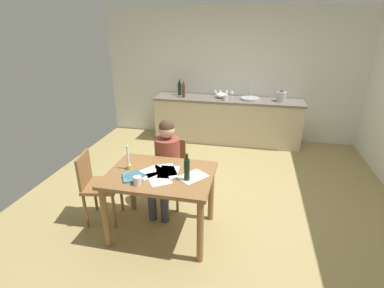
# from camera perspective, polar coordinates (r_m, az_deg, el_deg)

# --- Properties ---
(ground_plane) EXTENTS (5.20, 5.20, 0.04)m
(ground_plane) POSITION_cam_1_polar(r_m,az_deg,el_deg) (4.11, 3.33, -11.11)
(ground_plane) COLOR tan
(wall_back) EXTENTS (5.20, 0.12, 2.60)m
(wall_back) POSITION_cam_1_polar(r_m,az_deg,el_deg) (6.08, 7.64, 13.37)
(wall_back) COLOR silver
(wall_back) RESTS_ON ground
(kitchen_counter) EXTENTS (2.92, 0.64, 0.90)m
(kitchen_counter) POSITION_cam_1_polar(r_m,az_deg,el_deg) (5.93, 6.90, 4.72)
(kitchen_counter) COLOR beige
(kitchen_counter) RESTS_ON ground
(dining_table) EXTENTS (1.14, 0.83, 0.78)m
(dining_table) POSITION_cam_1_polar(r_m,az_deg,el_deg) (3.21, -6.22, -7.78)
(dining_table) COLOR olive
(dining_table) RESTS_ON ground
(chair_at_table) EXTENTS (0.42, 0.42, 0.87)m
(chair_at_table) POSITION_cam_1_polar(r_m,az_deg,el_deg) (3.85, -4.35, -4.87)
(chair_at_table) COLOR olive
(chair_at_table) RESTS_ON ground
(person_seated) EXTENTS (0.34, 0.60, 1.19)m
(person_seated) POSITION_cam_1_polar(r_m,az_deg,el_deg) (3.64, -5.19, -3.25)
(person_seated) COLOR brown
(person_seated) RESTS_ON ground
(chair_side_empty) EXTENTS (0.47, 0.47, 0.88)m
(chair_side_empty) POSITION_cam_1_polar(r_m,az_deg,el_deg) (3.66, -18.36, -7.51)
(chair_side_empty) COLOR olive
(chair_side_empty) RESTS_ON ground
(coffee_mug) EXTENTS (0.12, 0.08, 0.09)m
(coffee_mug) POSITION_cam_1_polar(r_m,az_deg,el_deg) (2.95, -10.67, -7.12)
(coffee_mug) COLOR white
(coffee_mug) RESTS_ON dining_table
(candlestick) EXTENTS (0.06, 0.06, 0.28)m
(candlestick) POSITION_cam_1_polar(r_m,az_deg,el_deg) (3.26, -12.45, -3.55)
(candlestick) COLOR gold
(candlestick) RESTS_ON dining_table
(book_magazine) EXTENTS (0.23, 0.25, 0.02)m
(book_magazine) POSITION_cam_1_polar(r_m,az_deg,el_deg) (3.11, -11.40, -6.27)
(book_magazine) COLOR #37657B
(book_magazine) RESTS_ON dining_table
(book_cookery) EXTENTS (0.26, 0.27, 0.02)m
(book_cookery) POSITION_cam_1_polar(r_m,az_deg,el_deg) (3.10, -11.83, -6.39)
(book_cookery) COLOR teal
(book_cookery) RESTS_ON dining_table
(paper_letter) EXTENTS (0.24, 0.32, 0.00)m
(paper_letter) POSITION_cam_1_polar(r_m,az_deg,el_deg) (3.16, -4.67, -5.52)
(paper_letter) COLOR white
(paper_letter) RESTS_ON dining_table
(paper_bill) EXTENTS (0.35, 0.36, 0.00)m
(paper_bill) POSITION_cam_1_polar(r_m,az_deg,el_deg) (3.06, 0.15, -6.45)
(paper_bill) COLOR white
(paper_bill) RESTS_ON dining_table
(paper_envelope) EXTENTS (0.34, 0.36, 0.00)m
(paper_envelope) POSITION_cam_1_polar(r_m,az_deg,el_deg) (3.05, -6.59, -6.78)
(paper_envelope) COLOR white
(paper_envelope) RESTS_ON dining_table
(paper_receipt) EXTENTS (0.34, 0.36, 0.00)m
(paper_receipt) POSITION_cam_1_polar(r_m,az_deg,el_deg) (3.18, -8.21, -5.48)
(paper_receipt) COLOR white
(paper_receipt) RESTS_ON dining_table
(paper_notice) EXTENTS (0.32, 0.36, 0.00)m
(paper_notice) POSITION_cam_1_polar(r_m,az_deg,el_deg) (3.20, -5.21, -5.14)
(paper_notice) COLOR white
(paper_notice) RESTS_ON dining_table
(wine_bottle_on_table) EXTENTS (0.06, 0.06, 0.29)m
(wine_bottle_on_table) POSITION_cam_1_polar(r_m,az_deg,el_deg) (2.95, -1.02, -4.98)
(wine_bottle_on_table) COLOR black
(wine_bottle_on_table) RESTS_ON dining_table
(sink_unit) EXTENTS (0.36, 0.36, 0.24)m
(sink_unit) POSITION_cam_1_polar(r_m,az_deg,el_deg) (5.79, 11.43, 8.83)
(sink_unit) COLOR #B2B7BC
(sink_unit) RESTS_ON kitchen_counter
(bottle_oil) EXTENTS (0.08, 0.08, 0.31)m
(bottle_oil) POSITION_cam_1_polar(r_m,az_deg,el_deg) (6.04, -2.45, 10.91)
(bottle_oil) COLOR black
(bottle_oil) RESTS_ON kitchen_counter
(bottle_vinegar) EXTENTS (0.06, 0.06, 0.31)m
(bottle_vinegar) POSITION_cam_1_polar(r_m,az_deg,el_deg) (5.86, -1.67, 10.52)
(bottle_vinegar) COLOR #593319
(bottle_vinegar) RESTS_ON kitchen_counter
(mixing_bowl) EXTENTS (0.22, 0.22, 0.10)m
(mixing_bowl) POSITION_cam_1_polar(r_m,az_deg,el_deg) (5.85, 5.76, 9.59)
(mixing_bowl) COLOR white
(mixing_bowl) RESTS_ON kitchen_counter
(stovetop_kettle) EXTENTS (0.18, 0.18, 0.22)m
(stovetop_kettle) POSITION_cam_1_polar(r_m,az_deg,el_deg) (5.79, 17.24, 9.04)
(stovetop_kettle) COLOR #B7BABF
(stovetop_kettle) RESTS_ON kitchen_counter
(wine_glass_near_sink) EXTENTS (0.07, 0.07, 0.15)m
(wine_glass_near_sink) POSITION_cam_1_polar(r_m,az_deg,el_deg) (5.93, 7.87, 10.24)
(wine_glass_near_sink) COLOR silver
(wine_glass_near_sink) RESTS_ON kitchen_counter
(wine_glass_by_kettle) EXTENTS (0.07, 0.07, 0.15)m
(wine_glass_by_kettle) POSITION_cam_1_polar(r_m,az_deg,el_deg) (5.93, 6.83, 10.31)
(wine_glass_by_kettle) COLOR silver
(wine_glass_by_kettle) RESTS_ON kitchen_counter
(wine_glass_back_left) EXTENTS (0.07, 0.07, 0.15)m
(wine_glass_back_left) POSITION_cam_1_polar(r_m,az_deg,el_deg) (5.95, 5.60, 10.39)
(wine_glass_back_left) COLOR silver
(wine_glass_back_left) RESTS_ON kitchen_counter
(wine_glass_back_right) EXTENTS (0.07, 0.07, 0.15)m
(wine_glass_back_right) POSITION_cam_1_polar(r_m,az_deg,el_deg) (5.96, 4.63, 10.45)
(wine_glass_back_right) COLOR silver
(wine_glass_back_right) RESTS_ON kitchen_counter
(teacup_on_counter) EXTENTS (0.13, 0.09, 0.11)m
(teacup_on_counter) POSITION_cam_1_polar(r_m,az_deg,el_deg) (5.65, 6.70, 9.12)
(teacup_on_counter) COLOR white
(teacup_on_counter) RESTS_ON kitchen_counter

